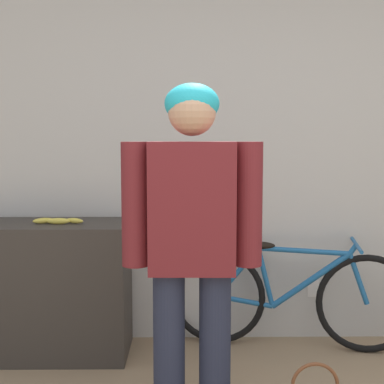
% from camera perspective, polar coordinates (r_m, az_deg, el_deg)
% --- Properties ---
extents(wall_back, '(8.00, 0.07, 2.60)m').
position_cam_1_polar(wall_back, '(3.68, 4.67, 4.26)').
color(wall_back, silver).
rests_on(wall_back, ground_plane).
extents(side_shelf, '(1.06, 0.50, 0.86)m').
position_cam_1_polar(side_shelf, '(3.62, -15.33, -9.93)').
color(side_shelf, '#38332D').
rests_on(side_shelf, ground_plane).
extents(person, '(0.64, 0.24, 1.64)m').
position_cam_1_polar(person, '(2.43, -0.00, -4.44)').
color(person, '#23283D').
rests_on(person, ground_plane).
extents(bicycle, '(1.61, 0.47, 0.72)m').
position_cam_1_polar(bicycle, '(3.67, 10.42, -10.88)').
color(bicycle, black).
rests_on(bicycle, ground_plane).
extents(banana, '(0.33, 0.09, 0.04)m').
position_cam_1_polar(banana, '(3.46, -14.13, -3.00)').
color(banana, '#EAD64C').
rests_on(banana, side_shelf).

